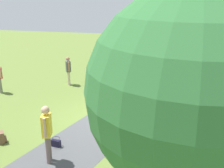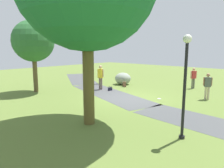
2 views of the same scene
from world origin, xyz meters
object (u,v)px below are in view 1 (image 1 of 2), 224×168
at_px(man_near_boulder, 68,69).
at_px(frisbee_on_grass, 89,102).
at_px(backpack_by_boulder, 2,138).
at_px(lamp_post, 190,47).
at_px(handbag_on_grass, 56,143).
at_px(young_tree_near_path, 189,93).
at_px(woman_with_handbag, 47,130).

distance_m(man_near_boulder, frisbee_on_grass, 2.99).
bearing_deg(backpack_by_boulder, frisbee_on_grass, 157.43).
relative_size(lamp_post, backpack_by_boulder, 8.75).
bearing_deg(handbag_on_grass, frisbee_on_grass, -177.59).
relative_size(young_tree_near_path, woman_with_handbag, 2.75).
bearing_deg(frisbee_on_grass, backpack_by_boulder, -22.57).
xyz_separation_m(lamp_post, man_near_boulder, (1.32, -6.38, -1.25)).
height_order(lamp_post, backpack_by_boulder, lamp_post).
bearing_deg(woman_with_handbag, young_tree_near_path, 52.81).
xyz_separation_m(man_near_boulder, backpack_by_boulder, (6.33, 0.12, -0.72)).
xyz_separation_m(man_near_boulder, handbag_on_grass, (6.13, 2.02, -0.77)).
xyz_separation_m(lamp_post, woman_with_handbag, (8.27, -4.21, -1.10)).
height_order(lamp_post, woman_with_handbag, lamp_post).
xyz_separation_m(young_tree_near_path, frisbee_on_grass, (-7.58, -4.01, -3.52)).
distance_m(handbag_on_grass, frisbee_on_grass, 3.97).
bearing_deg(frisbee_on_grass, woman_with_handbag, 3.88).
bearing_deg(handbag_on_grass, man_near_boulder, -161.77).
bearing_deg(handbag_on_grass, woman_with_handbag, 10.83).
bearing_deg(young_tree_near_path, frisbee_on_grass, -152.14).
relative_size(lamp_post, man_near_boulder, 2.20).
bearing_deg(woman_with_handbag, handbag_on_grass, -169.17).
height_order(lamp_post, frisbee_on_grass, lamp_post).
bearing_deg(woman_with_handbag, man_near_boulder, -162.62).
relative_size(lamp_post, woman_with_handbag, 1.93).
distance_m(backpack_by_boulder, frisbee_on_grass, 4.51).
height_order(man_near_boulder, backpack_by_boulder, man_near_boulder).
relative_size(woman_with_handbag, man_near_boulder, 1.14).
distance_m(woman_with_handbag, frisbee_on_grass, 4.91).
relative_size(young_tree_near_path, man_near_boulder, 3.13).
xyz_separation_m(young_tree_near_path, man_near_boulder, (-9.75, -5.86, -2.62)).
relative_size(lamp_post, frisbee_on_grass, 15.49).
relative_size(backpack_by_boulder, frisbee_on_grass, 1.77).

